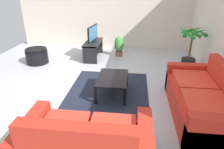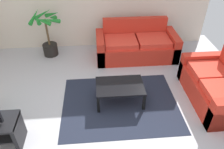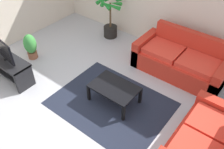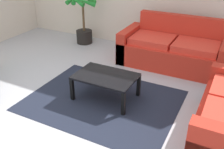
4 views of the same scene
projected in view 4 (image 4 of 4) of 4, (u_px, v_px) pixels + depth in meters
The scene contains 5 objects.
ground_plane at pixel (57, 113), 3.62m from camera, with size 6.60×6.60×0.00m, color #B2B2B7.
couch_main at pixel (174, 51), 4.88m from camera, with size 1.98×0.90×0.90m.
coffee_table at pixel (106, 78), 3.83m from camera, with size 0.90×0.60×0.38m.
area_rug at pixel (103, 100), 3.90m from camera, with size 2.20×1.70×0.01m, color #1E2333.
potted_palm at pixel (84, 20), 5.86m from camera, with size 0.75×0.78×1.16m.
Camera 4 is at (2.04, -2.29, 2.15)m, focal length 41.47 mm.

